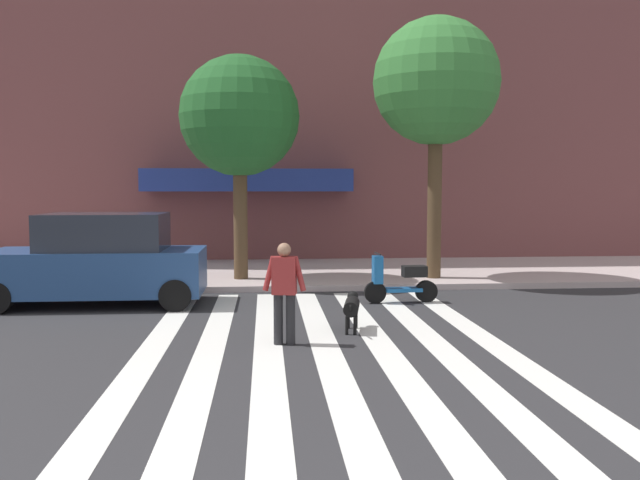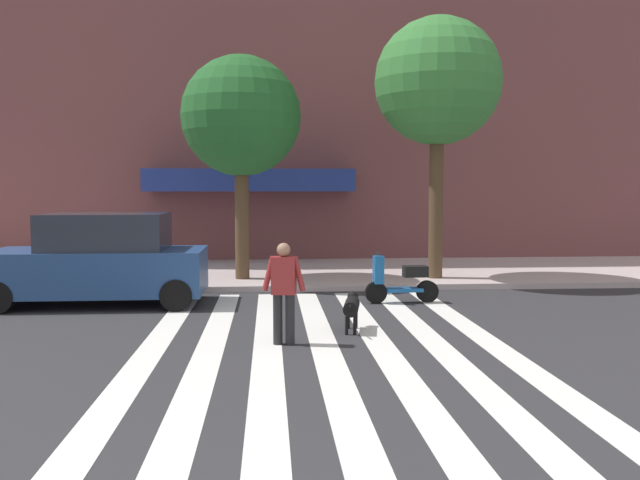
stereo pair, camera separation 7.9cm
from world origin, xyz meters
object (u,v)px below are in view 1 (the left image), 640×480
(parked_scooter, at_px, (401,281))
(pedestrian_dog_walker, at_px, (284,287))
(parked_car_behind_first, at_px, (99,261))
(street_tree_nearest, at_px, (240,117))
(street_tree_middle, at_px, (436,83))
(dog_on_leash, at_px, (352,306))

(parked_scooter, xyz_separation_m, pedestrian_dog_walker, (-2.65, -3.63, 0.45))
(parked_scooter, bearing_deg, parked_car_behind_first, 177.66)
(parked_car_behind_first, distance_m, street_tree_nearest, 5.26)
(street_tree_middle, relative_size, pedestrian_dog_walker, 4.10)
(pedestrian_dog_walker, bearing_deg, parked_scooter, 53.91)
(street_tree_middle, relative_size, dog_on_leash, 5.96)
(dog_on_leash, bearing_deg, street_tree_middle, 62.40)
(street_tree_nearest, xyz_separation_m, street_tree_middle, (5.05, -0.24, 0.89))
(street_tree_middle, bearing_deg, pedestrian_dog_walker, -122.45)
(parked_car_behind_first, bearing_deg, dog_on_leash, -30.65)
(parked_scooter, height_order, dog_on_leash, parked_scooter)
(parked_car_behind_first, relative_size, pedestrian_dog_walker, 2.74)
(street_tree_middle, xyz_separation_m, dog_on_leash, (-2.91, -5.56, -4.75))
(parked_car_behind_first, distance_m, dog_on_leash, 5.89)
(parked_scooter, relative_size, dog_on_leash, 1.45)
(parked_car_behind_first, relative_size, dog_on_leash, 3.98)
(street_tree_middle, distance_m, pedestrian_dog_walker, 8.78)
(parked_scooter, bearing_deg, street_tree_middle, 62.68)
(dog_on_leash, bearing_deg, parked_car_behind_first, 149.35)
(parked_car_behind_first, height_order, parked_scooter, parked_car_behind_first)
(parked_scooter, height_order, street_tree_nearest, street_tree_nearest)
(parked_scooter, bearing_deg, pedestrian_dog_walker, -126.09)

